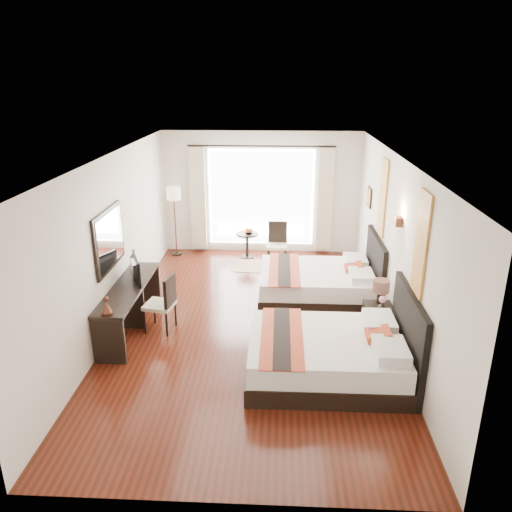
{
  "coord_description": "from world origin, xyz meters",
  "views": [
    {
      "loc": [
        0.44,
        -7.5,
        3.97
      ],
      "look_at": [
        0.05,
        0.27,
        1.13
      ],
      "focal_mm": 35.0,
      "sensor_mm": 36.0,
      "label": 1
    }
  ],
  "objects_px": {
    "vase": "(382,308)",
    "television": "(132,269)",
    "window_chair": "(277,252)",
    "table_lamp": "(381,288)",
    "side_table": "(247,245)",
    "nightstand": "(378,322)",
    "fruit_bowl": "(249,232)",
    "desk_chair": "(161,314)",
    "bed_far": "(321,282)",
    "console_desk": "(130,307)",
    "floor_lamp": "(174,198)",
    "bed_near": "(332,354)"
  },
  "relations": [
    {
      "from": "side_table",
      "to": "bed_near",
      "type": "bearing_deg",
      "value": -72.33
    },
    {
      "from": "console_desk",
      "to": "vase",
      "type": "bearing_deg",
      "value": -2.85
    },
    {
      "from": "bed_far",
      "to": "television",
      "type": "relative_size",
      "value": 2.93
    },
    {
      "from": "television",
      "to": "floor_lamp",
      "type": "relative_size",
      "value": 0.46
    },
    {
      "from": "vase",
      "to": "desk_chair",
      "type": "height_order",
      "value": "desk_chair"
    },
    {
      "from": "table_lamp",
      "to": "television",
      "type": "relative_size",
      "value": 0.57
    },
    {
      "from": "table_lamp",
      "to": "side_table",
      "type": "relative_size",
      "value": 0.72
    },
    {
      "from": "bed_far",
      "to": "table_lamp",
      "type": "relative_size",
      "value": 5.18
    },
    {
      "from": "television",
      "to": "window_chair",
      "type": "distance_m",
      "value": 3.77
    },
    {
      "from": "bed_far",
      "to": "window_chair",
      "type": "xyz_separation_m",
      "value": [
        -0.83,
        1.73,
        -0.03
      ]
    },
    {
      "from": "vase",
      "to": "floor_lamp",
      "type": "height_order",
      "value": "floor_lamp"
    },
    {
      "from": "floor_lamp",
      "to": "fruit_bowl",
      "type": "bearing_deg",
      "value": -3.54
    },
    {
      "from": "vase",
      "to": "fruit_bowl",
      "type": "distance_m",
      "value": 4.36
    },
    {
      "from": "table_lamp",
      "to": "vase",
      "type": "bearing_deg",
      "value": -94.45
    },
    {
      "from": "console_desk",
      "to": "desk_chair",
      "type": "height_order",
      "value": "desk_chair"
    },
    {
      "from": "nightstand",
      "to": "window_chair",
      "type": "relative_size",
      "value": 0.58
    },
    {
      "from": "floor_lamp",
      "to": "side_table",
      "type": "bearing_deg",
      "value": -3.91
    },
    {
      "from": "vase",
      "to": "side_table",
      "type": "relative_size",
      "value": 0.23
    },
    {
      "from": "vase",
      "to": "window_chair",
      "type": "relative_size",
      "value": 0.14
    },
    {
      "from": "floor_lamp",
      "to": "fruit_bowl",
      "type": "relative_size",
      "value": 7.55
    },
    {
      "from": "television",
      "to": "floor_lamp",
      "type": "xyz_separation_m",
      "value": [
        0.01,
        3.39,
        0.38
      ]
    },
    {
      "from": "nightstand",
      "to": "bed_near",
      "type": "bearing_deg",
      "value": -126.37
    },
    {
      "from": "fruit_bowl",
      "to": "window_chair",
      "type": "xyz_separation_m",
      "value": [
        0.65,
        -0.43,
        -0.32
      ]
    },
    {
      "from": "bed_near",
      "to": "television",
      "type": "relative_size",
      "value": 3.0
    },
    {
      "from": "table_lamp",
      "to": "vase",
      "type": "relative_size",
      "value": 3.19
    },
    {
      "from": "vase",
      "to": "fruit_bowl",
      "type": "bearing_deg",
      "value": 121.82
    },
    {
      "from": "bed_near",
      "to": "table_lamp",
      "type": "relative_size",
      "value": 5.31
    },
    {
      "from": "bed_near",
      "to": "desk_chair",
      "type": "height_order",
      "value": "bed_near"
    },
    {
      "from": "fruit_bowl",
      "to": "console_desk",
      "type": "bearing_deg",
      "value": -116.25
    },
    {
      "from": "desk_chair",
      "to": "bed_far",
      "type": "bearing_deg",
      "value": -142.72
    },
    {
      "from": "window_chair",
      "to": "side_table",
      "type": "bearing_deg",
      "value": -118.99
    },
    {
      "from": "window_chair",
      "to": "floor_lamp",
      "type": "bearing_deg",
      "value": -100.46
    },
    {
      "from": "bed_far",
      "to": "floor_lamp",
      "type": "xyz_separation_m",
      "value": [
        -3.18,
        2.26,
        1.03
      ]
    },
    {
      "from": "table_lamp",
      "to": "desk_chair",
      "type": "xyz_separation_m",
      "value": [
        -3.53,
        -0.09,
        -0.49
      ]
    },
    {
      "from": "console_desk",
      "to": "fruit_bowl",
      "type": "distance_m",
      "value": 3.92
    },
    {
      "from": "nightstand",
      "to": "fruit_bowl",
      "type": "distance_m",
      "value": 4.26
    },
    {
      "from": "bed_near",
      "to": "console_desk",
      "type": "xyz_separation_m",
      "value": [
        -3.19,
        1.2,
        0.05
      ]
    },
    {
      "from": "nightstand",
      "to": "fruit_bowl",
      "type": "height_order",
      "value": "fruit_bowl"
    },
    {
      "from": "nightstand",
      "to": "table_lamp",
      "type": "xyz_separation_m",
      "value": [
        0.03,
        0.14,
        0.52
      ]
    },
    {
      "from": "table_lamp",
      "to": "console_desk",
      "type": "bearing_deg",
      "value": -179.07
    },
    {
      "from": "console_desk",
      "to": "fruit_bowl",
      "type": "xyz_separation_m",
      "value": [
        1.73,
        3.51,
        0.23
      ]
    },
    {
      "from": "bed_far",
      "to": "nightstand",
      "type": "xyz_separation_m",
      "value": [
        0.8,
        -1.43,
        -0.05
      ]
    },
    {
      "from": "bed_far",
      "to": "side_table",
      "type": "height_order",
      "value": "bed_far"
    },
    {
      "from": "bed_near",
      "to": "television",
      "type": "xyz_separation_m",
      "value": [
        -3.17,
        1.42,
        0.64
      ]
    },
    {
      "from": "bed_far",
      "to": "desk_chair",
      "type": "relative_size",
      "value": 2.25
    },
    {
      "from": "floor_lamp",
      "to": "nightstand",
      "type": "bearing_deg",
      "value": -42.79
    },
    {
      "from": "console_desk",
      "to": "window_chair",
      "type": "height_order",
      "value": "window_chair"
    },
    {
      "from": "console_desk",
      "to": "window_chair",
      "type": "bearing_deg",
      "value": 52.29
    },
    {
      "from": "vase",
      "to": "television",
      "type": "xyz_separation_m",
      "value": [
        -4.01,
        0.42,
        0.4
      ]
    },
    {
      "from": "television",
      "to": "floor_lamp",
      "type": "height_order",
      "value": "floor_lamp"
    }
  ]
}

